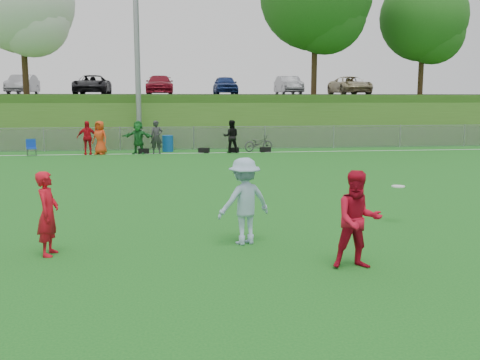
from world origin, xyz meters
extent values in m
plane|color=#125A1A|center=(0.00, 0.00, 0.00)|extent=(120.00, 120.00, 0.00)
cube|color=white|center=(0.00, 18.00, 0.01)|extent=(60.00, 0.10, 0.01)
cube|color=gray|center=(0.00, 20.00, 0.60)|extent=(58.00, 0.02, 1.20)
cube|color=gray|center=(0.00, 20.00, 1.25)|extent=(58.00, 0.04, 0.04)
cylinder|color=gray|center=(-3.00, 20.80, 6.00)|extent=(0.30, 0.30, 12.00)
cube|color=#2E5818|center=(0.00, 31.00, 1.50)|extent=(120.00, 18.00, 3.00)
cube|color=black|center=(0.00, 33.00, 3.05)|extent=(120.00, 12.00, 0.10)
cylinder|color=black|center=(-10.00, 25.00, 6.75)|extent=(0.36, 0.36, 7.50)
sphere|color=silver|center=(-10.00, 25.00, 8.62)|extent=(6.30, 6.30, 6.30)
sphere|color=silver|center=(-9.40, 24.70, 7.50)|extent=(4.50, 4.50, 4.50)
cylinder|color=black|center=(8.00, 24.50, 7.25)|extent=(0.36, 0.36, 8.50)
sphere|color=#1B4F15|center=(8.60, 24.20, 8.10)|extent=(5.10, 5.10, 5.10)
cylinder|color=black|center=(16.00, 26.00, 6.50)|extent=(0.36, 0.36, 7.00)
sphere|color=#1B4F15|center=(16.00, 26.00, 8.25)|extent=(5.88, 5.88, 5.88)
sphere|color=#1B4F15|center=(16.60, 25.70, 7.20)|extent=(4.20, 4.20, 4.20)
imported|color=gray|center=(-12.00, 32.00, 3.82)|extent=(1.52, 4.37, 1.44)
imported|color=black|center=(-7.00, 32.00, 3.82)|extent=(2.39, 5.18, 1.44)
imported|color=maroon|center=(-2.00, 32.00, 3.82)|extent=(2.02, 4.96, 1.44)
imported|color=navy|center=(3.00, 32.00, 3.82)|extent=(1.70, 4.23, 1.44)
imported|color=gray|center=(8.00, 32.00, 3.82)|extent=(1.52, 4.37, 1.44)
imported|color=tan|center=(13.00, 32.00, 3.82)|extent=(2.39, 5.18, 1.44)
imported|color=red|center=(-5.45, 18.00, 0.85)|extent=(1.03, 0.52, 1.69)
imported|color=red|center=(-4.82, 18.00, 0.85)|extent=(0.99, 0.88, 1.69)
imported|color=#1C6B29|center=(-2.91, 18.00, 0.85)|extent=(1.64, 0.84, 1.69)
imported|color=#2C2C2E|center=(-1.99, 18.00, 0.85)|extent=(0.66, 0.48, 1.69)
imported|color=black|center=(1.86, 18.00, 0.85)|extent=(0.87, 0.71, 1.69)
cube|color=black|center=(-2.66, 18.10, 0.13)|extent=(0.56, 0.31, 0.26)
cube|color=black|center=(0.43, 18.10, 0.13)|extent=(0.62, 0.47, 0.26)
cube|color=black|center=(2.00, 18.10, 0.13)|extent=(0.55, 0.29, 0.26)
cube|color=black|center=(3.69, 18.10, 0.13)|extent=(0.58, 0.36, 0.26)
imported|color=red|center=(-3.52, 0.13, 0.77)|extent=(0.42, 0.59, 1.54)
imported|color=red|center=(1.76, -1.32, 0.83)|extent=(0.84, 0.68, 1.65)
imported|color=#94B0CD|center=(0.10, 0.44, 0.85)|extent=(1.25, 0.98, 1.69)
cylinder|color=white|center=(3.82, 1.75, 0.84)|extent=(0.30, 0.30, 0.03)
cylinder|color=#0D4697|center=(-1.43, 19.00, 0.43)|extent=(0.65, 0.65, 0.87)
cube|color=#0F38AC|center=(-8.11, 17.77, 0.37)|extent=(0.57, 0.57, 0.05)
cube|color=#0F38AC|center=(-8.18, 17.98, 0.59)|extent=(0.45, 0.17, 0.46)
imported|color=#323134|center=(3.39, 18.53, 0.44)|extent=(1.76, 1.10, 0.87)
camera|label=1|loc=(-1.31, -9.66, 2.83)|focal=40.00mm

